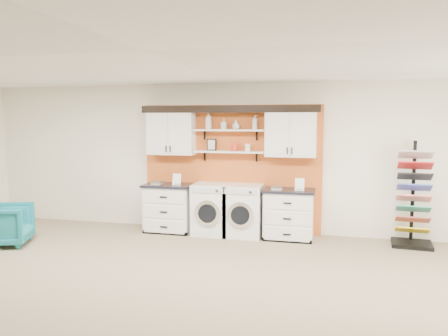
% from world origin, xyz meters
% --- Properties ---
extents(floor, '(10.00, 10.00, 0.00)m').
position_xyz_m(floor, '(0.00, 0.00, 0.00)').
color(floor, '#86755A').
rests_on(floor, ground).
extents(ceiling, '(10.00, 10.00, 0.00)m').
position_xyz_m(ceiling, '(0.00, 0.00, 2.80)').
color(ceiling, white).
rests_on(ceiling, wall_back).
extents(wall_back, '(10.00, 0.00, 10.00)m').
position_xyz_m(wall_back, '(0.00, 4.00, 1.40)').
color(wall_back, '#EEE5CD').
rests_on(wall_back, floor).
extents(accent_panel, '(3.40, 0.07, 2.40)m').
position_xyz_m(accent_panel, '(0.00, 3.96, 1.20)').
color(accent_panel, '#C85922').
rests_on(accent_panel, wall_back).
extents(upper_cabinet_left, '(0.90, 0.35, 0.84)m').
position_xyz_m(upper_cabinet_left, '(-1.13, 3.79, 1.88)').
color(upper_cabinet_left, white).
rests_on(upper_cabinet_left, wall_back).
extents(upper_cabinet_right, '(0.90, 0.35, 0.84)m').
position_xyz_m(upper_cabinet_right, '(1.13, 3.79, 1.88)').
color(upper_cabinet_right, white).
rests_on(upper_cabinet_right, wall_back).
extents(shelf_lower, '(1.32, 0.28, 0.03)m').
position_xyz_m(shelf_lower, '(0.00, 3.80, 1.53)').
color(shelf_lower, white).
rests_on(shelf_lower, wall_back).
extents(shelf_upper, '(1.32, 0.28, 0.03)m').
position_xyz_m(shelf_upper, '(0.00, 3.80, 1.93)').
color(shelf_upper, white).
rests_on(shelf_upper, wall_back).
extents(crown_molding, '(3.30, 0.41, 0.13)m').
position_xyz_m(crown_molding, '(0.00, 3.81, 2.33)').
color(crown_molding, black).
rests_on(crown_molding, wall_back).
extents(picture_frame, '(0.18, 0.02, 0.22)m').
position_xyz_m(picture_frame, '(-0.35, 3.85, 1.66)').
color(picture_frame, black).
rests_on(picture_frame, shelf_lower).
extents(canister_red, '(0.11, 0.11, 0.16)m').
position_xyz_m(canister_red, '(0.10, 3.80, 1.62)').
color(canister_red, red).
rests_on(canister_red, shelf_lower).
extents(canister_cream, '(0.10, 0.10, 0.14)m').
position_xyz_m(canister_cream, '(0.35, 3.80, 1.61)').
color(canister_cream, silver).
rests_on(canister_cream, shelf_lower).
extents(base_cabinet_left, '(0.93, 0.66, 0.91)m').
position_xyz_m(base_cabinet_left, '(-1.13, 3.64, 0.45)').
color(base_cabinet_left, white).
rests_on(base_cabinet_left, floor).
extents(base_cabinet_right, '(0.91, 0.66, 0.89)m').
position_xyz_m(base_cabinet_right, '(1.13, 3.64, 0.45)').
color(base_cabinet_right, white).
rests_on(base_cabinet_right, floor).
extents(washer, '(0.67, 0.71, 0.94)m').
position_xyz_m(washer, '(-0.28, 3.64, 0.47)').
color(washer, white).
rests_on(washer, floor).
extents(dryer, '(0.67, 0.71, 0.94)m').
position_xyz_m(dryer, '(0.31, 3.64, 0.47)').
color(dryer, white).
rests_on(dryer, floor).
extents(sample_rack, '(0.69, 0.60, 1.77)m').
position_xyz_m(sample_rack, '(3.20, 3.68, 0.55)').
color(sample_rack, black).
rests_on(sample_rack, floor).
extents(armchair, '(0.98, 0.97, 0.70)m').
position_xyz_m(armchair, '(-3.50, 2.12, 0.35)').
color(armchair, '#146D7A').
rests_on(armchair, floor).
extents(soap_bottle_a, '(0.13, 0.13, 0.32)m').
position_xyz_m(soap_bottle_a, '(-0.39, 3.80, 2.10)').
color(soap_bottle_a, silver).
rests_on(soap_bottle_a, shelf_upper).
extents(soap_bottle_b, '(0.10, 0.10, 0.20)m').
position_xyz_m(soap_bottle_b, '(-0.10, 3.80, 2.04)').
color(soap_bottle_b, silver).
rests_on(soap_bottle_b, shelf_upper).
extents(soap_bottle_c, '(0.17, 0.17, 0.17)m').
position_xyz_m(soap_bottle_c, '(0.13, 3.80, 2.03)').
color(soap_bottle_c, silver).
rests_on(soap_bottle_c, shelf_upper).
extents(soap_bottle_d, '(0.13, 0.13, 0.26)m').
position_xyz_m(soap_bottle_d, '(0.48, 3.80, 2.07)').
color(soap_bottle_d, silver).
rests_on(soap_bottle_d, shelf_upper).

